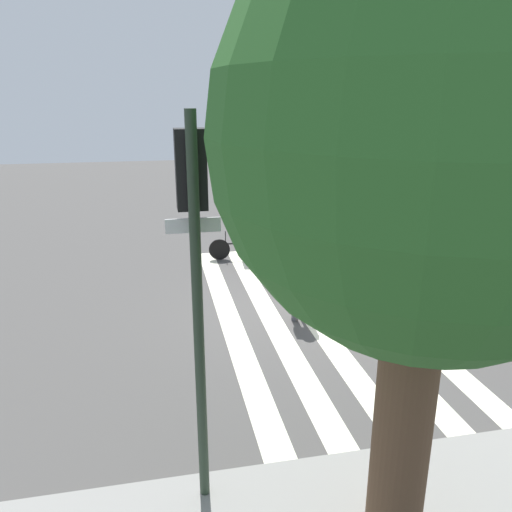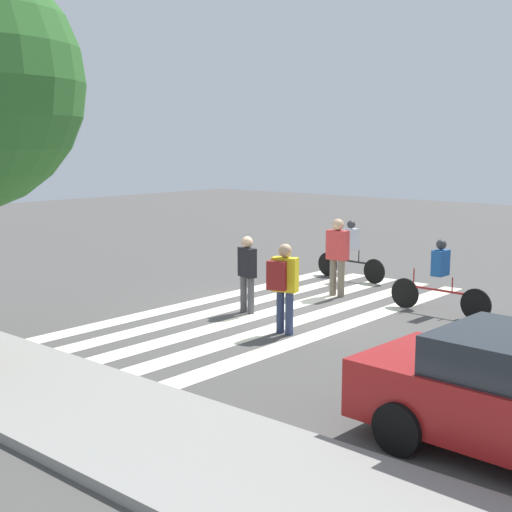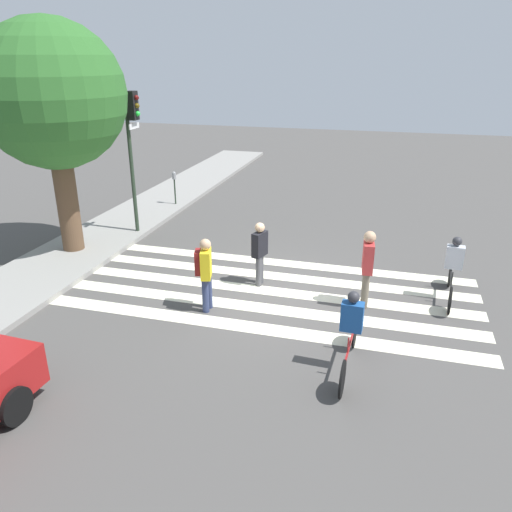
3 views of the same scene
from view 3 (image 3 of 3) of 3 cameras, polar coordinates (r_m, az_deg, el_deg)
The scene contains 11 objects.
ground_plane at distance 12.57m, azimuth 2.00°, elevation -4.06°, with size 60.00×60.00×0.00m, color #4C4947.
sidewalk_curb at distance 15.13m, azimuth -21.67°, elevation -0.77°, with size 36.00×2.50×0.14m.
crosswalk_stripes at distance 12.57m, azimuth 2.00°, elevation -4.04°, with size 4.21×10.00×0.01m.
traffic_light at distance 16.16m, azimuth -13.97°, elevation 13.51°, with size 0.60×0.50×4.74m.
parking_meter at distance 19.57m, azimuth -9.32°, elevation 8.48°, with size 0.15×0.15×1.41m.
street_tree at distance 15.01m, azimuth -22.28°, elevation 16.48°, with size 3.95×3.95×6.51m.
pedestrian_adult_tall_backpack at distance 11.34m, azimuth -5.88°, elevation -1.48°, with size 0.53×0.49×1.75m.
pedestrian_child_with_backpack at distance 12.58m, azimuth 0.43°, elevation 0.67°, with size 0.50×0.34×1.67m.
pedestrian_adult_yellow_jacket at distance 11.72m, azimuth 12.62°, elevation -0.97°, with size 0.54×0.28×1.86m.
cyclist_far_lane at distance 9.38m, azimuth 10.81°, elevation -8.16°, with size 2.35×0.41×1.62m.
cyclist_mid_street at distance 12.73m, azimuth 21.62°, elevation -1.09°, with size 2.21×0.42×1.60m.
Camera 3 is at (-11.00, -2.59, 5.51)m, focal length 35.00 mm.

